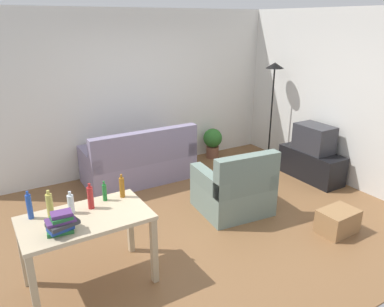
{
  "coord_description": "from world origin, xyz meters",
  "views": [
    {
      "loc": [
        -2.38,
        -3.7,
        2.52
      ],
      "look_at": [
        0.1,
        0.5,
        0.75
      ],
      "focal_mm": 34.65,
      "sensor_mm": 36.0,
      "label": 1
    }
  ],
  "objects_px": {
    "desk": "(86,227)",
    "bottle_red": "(90,197)",
    "potted_plant": "(213,141)",
    "storage_box": "(338,221)",
    "bottle_blue": "(29,206)",
    "tv_stand": "(311,165)",
    "torchiere_lamp": "(273,85)",
    "bottle_squat": "(50,207)",
    "book_stack": "(61,223)",
    "tv": "(314,138)",
    "bottle_amber": "(122,187)",
    "bottle_green": "(105,192)",
    "couch": "(140,163)",
    "armchair": "(235,190)",
    "bottle_clear": "(71,204)"
  },
  "relations": [
    {
      "from": "tv",
      "to": "bottle_red",
      "type": "bearing_deg",
      "value": 99.07
    },
    {
      "from": "torchiere_lamp",
      "to": "book_stack",
      "type": "xyz_separation_m",
      "value": [
        -4.18,
        -1.97,
        -0.56
      ]
    },
    {
      "from": "tv",
      "to": "bottle_clear",
      "type": "height_order",
      "value": "bottle_clear"
    },
    {
      "from": "bottle_blue",
      "to": "bottle_red",
      "type": "xyz_separation_m",
      "value": [
        0.54,
        -0.09,
        -0.01
      ]
    },
    {
      "from": "couch",
      "to": "book_stack",
      "type": "xyz_separation_m",
      "value": [
        -1.68,
        -2.28,
        0.55
      ]
    },
    {
      "from": "potted_plant",
      "to": "storage_box",
      "type": "height_order",
      "value": "potted_plant"
    },
    {
      "from": "bottle_green",
      "to": "book_stack",
      "type": "height_order",
      "value": "bottle_green"
    },
    {
      "from": "bottle_red",
      "to": "torchiere_lamp",
      "type": "bearing_deg",
      "value": 23.36
    },
    {
      "from": "bottle_clear",
      "to": "bottle_amber",
      "type": "xyz_separation_m",
      "value": [
        0.55,
        0.08,
        0.01
      ]
    },
    {
      "from": "bottle_blue",
      "to": "bottle_squat",
      "type": "bearing_deg",
      "value": -35.56
    },
    {
      "from": "armchair",
      "to": "bottle_green",
      "type": "xyz_separation_m",
      "value": [
        -1.86,
        -0.24,
        0.53
      ]
    },
    {
      "from": "tv_stand",
      "to": "bottle_red",
      "type": "distance_m",
      "value": 3.93
    },
    {
      "from": "desk",
      "to": "couch",
      "type": "bearing_deg",
      "value": 54.9
    },
    {
      "from": "bottle_blue",
      "to": "bottle_green",
      "type": "xyz_separation_m",
      "value": [
        0.72,
        0.0,
        -0.03
      ]
    },
    {
      "from": "tv",
      "to": "bottle_clear",
      "type": "relative_size",
      "value": 2.63
    },
    {
      "from": "torchiere_lamp",
      "to": "bottle_squat",
      "type": "distance_m",
      "value": 4.57
    },
    {
      "from": "desk",
      "to": "bottle_amber",
      "type": "xyz_separation_m",
      "value": [
        0.46,
        0.22,
        0.22
      ]
    },
    {
      "from": "bottle_squat",
      "to": "bottle_red",
      "type": "relative_size",
      "value": 1.12
    },
    {
      "from": "desk",
      "to": "storage_box",
      "type": "relative_size",
      "value": 2.52
    },
    {
      "from": "potted_plant",
      "to": "bottle_amber",
      "type": "xyz_separation_m",
      "value": [
        -2.61,
        -2.2,
        0.54
      ]
    },
    {
      "from": "book_stack",
      "to": "bottle_amber",
      "type": "bearing_deg",
      "value": 29.23
    },
    {
      "from": "torchiere_lamp",
      "to": "desk",
      "type": "xyz_separation_m",
      "value": [
        -3.93,
        -1.79,
        -0.76
      ]
    },
    {
      "from": "potted_plant",
      "to": "armchair",
      "type": "relative_size",
      "value": 0.58
    },
    {
      "from": "bottle_amber",
      "to": "bottle_green",
      "type": "bearing_deg",
      "value": 175.5
    },
    {
      "from": "potted_plant",
      "to": "storage_box",
      "type": "xyz_separation_m",
      "value": [
        -0.14,
        -3.04,
        -0.18
      ]
    },
    {
      "from": "storage_box",
      "to": "bottle_amber",
      "type": "distance_m",
      "value": 2.71
    },
    {
      "from": "couch",
      "to": "book_stack",
      "type": "height_order",
      "value": "book_stack"
    },
    {
      "from": "desk",
      "to": "bottle_clear",
      "type": "distance_m",
      "value": 0.26
    },
    {
      "from": "tv_stand",
      "to": "bottle_red",
      "type": "relative_size",
      "value": 4.13
    },
    {
      "from": "bottle_green",
      "to": "bottle_amber",
      "type": "distance_m",
      "value": 0.19
    },
    {
      "from": "tv_stand",
      "to": "armchair",
      "type": "bearing_deg",
      "value": 98.68
    },
    {
      "from": "bottle_clear",
      "to": "bottle_green",
      "type": "relative_size",
      "value": 1.06
    },
    {
      "from": "tv_stand",
      "to": "bottle_amber",
      "type": "bearing_deg",
      "value": 98.7
    },
    {
      "from": "potted_plant",
      "to": "storage_box",
      "type": "distance_m",
      "value": 3.04
    },
    {
      "from": "couch",
      "to": "tv",
      "type": "bearing_deg",
      "value": 151.48
    },
    {
      "from": "storage_box",
      "to": "bottle_green",
      "type": "bearing_deg",
      "value": 162.3
    },
    {
      "from": "bottle_red",
      "to": "book_stack",
      "type": "height_order",
      "value": "bottle_red"
    },
    {
      "from": "tv_stand",
      "to": "bottle_red",
      "type": "bearing_deg",
      "value": 99.08
    },
    {
      "from": "bottle_blue",
      "to": "bottle_squat",
      "type": "height_order",
      "value": "bottle_squat"
    },
    {
      "from": "torchiere_lamp",
      "to": "tv",
      "type": "bearing_deg",
      "value": -89.8
    },
    {
      "from": "bottle_squat",
      "to": "bottle_amber",
      "type": "height_order",
      "value": "bottle_squat"
    },
    {
      "from": "bottle_green",
      "to": "bottle_squat",
      "type": "bearing_deg",
      "value": -167.81
    },
    {
      "from": "tv_stand",
      "to": "torchiere_lamp",
      "type": "height_order",
      "value": "torchiere_lamp"
    },
    {
      "from": "tv_stand",
      "to": "bottle_green",
      "type": "xyz_separation_m",
      "value": [
        -3.66,
        -0.52,
        0.61
      ]
    },
    {
      "from": "storage_box",
      "to": "book_stack",
      "type": "xyz_separation_m",
      "value": [
        -3.18,
        0.44,
        0.7
      ]
    },
    {
      "from": "bottle_clear",
      "to": "book_stack",
      "type": "distance_m",
      "value": 0.35
    },
    {
      "from": "couch",
      "to": "tv_stand",
      "type": "height_order",
      "value": "couch"
    },
    {
      "from": "bottle_blue",
      "to": "bottle_clear",
      "type": "distance_m",
      "value": 0.37
    },
    {
      "from": "desk",
      "to": "bottle_red",
      "type": "relative_size",
      "value": 4.55
    },
    {
      "from": "tv",
      "to": "bottle_amber",
      "type": "height_order",
      "value": "bottle_amber"
    }
  ]
}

